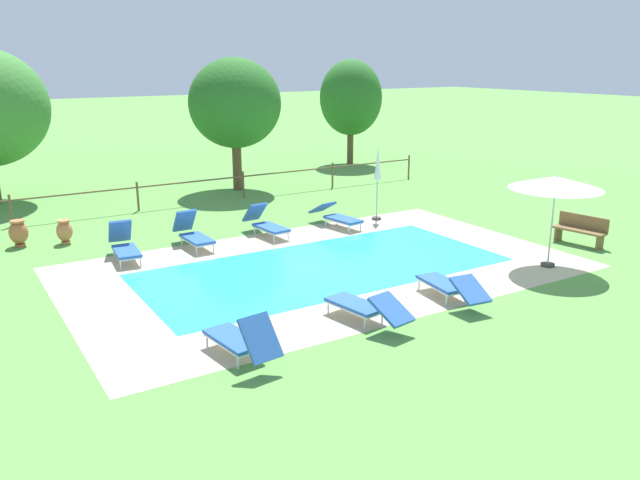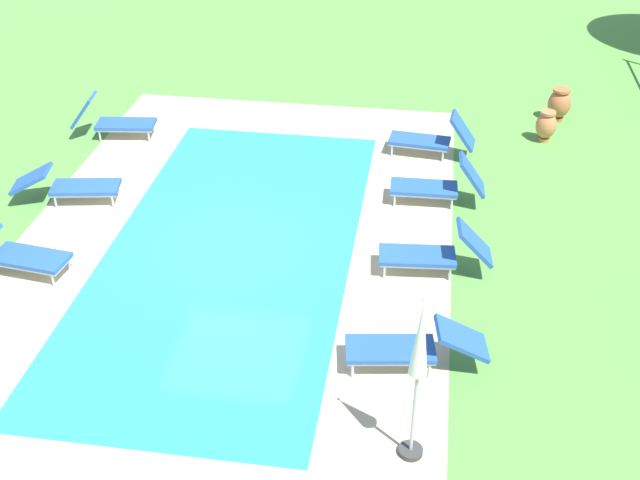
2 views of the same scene
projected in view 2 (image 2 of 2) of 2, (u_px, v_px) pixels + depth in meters
The scene contains 14 objects.
ground_plane at pixel (231, 249), 14.21m from camera, with size 160.00×160.00×0.00m, color #599342.
pool_deck_paving at pixel (231, 249), 14.20m from camera, with size 13.02×7.85×0.01m, color #BCAD8E.
swimming_pool_water at pixel (231, 249), 14.20m from camera, with size 9.53×4.36×0.01m, color #2DB7C6.
pool_coping_rim at pixel (231, 249), 14.20m from camera, with size 10.01×4.84×0.01m.
sun_lounger_north_near_steps at pixel (411, 347), 11.45m from camera, with size 0.90×2.12×0.74m.
sun_lounger_north_mid at pixel (70, 185), 15.43m from camera, with size 0.94×2.13×0.73m.
sun_lounger_north_far at pixel (434, 253), 13.42m from camera, with size 0.77×1.95×0.95m.
sun_lounger_north_end at pixel (114, 120), 17.83m from camera, with size 0.82×1.90×1.00m.
sun_lounger_south_near_corner at pixel (438, 185), 15.36m from camera, with size 0.65×1.83×1.02m.
sun_lounger_south_mid at pixel (14, 253), 13.47m from camera, with size 0.85×2.13×0.71m.
sun_lounger_south_far at pixel (432, 138), 17.06m from camera, with size 0.78×1.88×1.01m.
patio_umbrella_closed_row_west at pixel (419, 356), 9.33m from camera, with size 0.32×0.32×2.53m.
terracotta_urn_near_fence at pixel (559, 104), 18.56m from camera, with size 0.53×0.53×0.78m.
terracotta_urn_by_tree at pixel (546, 125), 17.65m from camera, with size 0.46×0.46×0.72m.
Camera 2 is at (11.41, 3.34, 7.95)m, focal length 44.46 mm.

